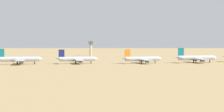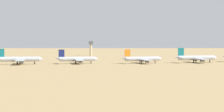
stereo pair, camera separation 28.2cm
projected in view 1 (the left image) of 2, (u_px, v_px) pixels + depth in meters
name	position (u px, v px, depth m)	size (l,w,h in m)	color
ground	(108.00, 63.00, 325.49)	(4000.00, 4000.00, 0.00)	tan
ridge_center	(63.00, 35.00, 1504.01)	(280.36, 244.30, 85.91)	gray
ridge_east	(132.00, 37.00, 1451.13)	(402.83, 376.22, 71.78)	gray
ridge_far_east	(194.00, 38.00, 1520.37)	(359.84, 296.31, 61.65)	slate
parked_jet_teal_2	(19.00, 59.00, 307.23)	(38.97, 32.57, 12.92)	silver
parked_jet_navy_3	(77.00, 59.00, 316.12)	(36.21, 30.28, 12.00)	silver
parked_jet_orange_4	(142.00, 59.00, 319.82)	(36.32, 30.56, 12.00)	silver
parked_jet_teal_5	(196.00, 58.00, 330.37)	(39.43, 32.95, 13.07)	silver
control_tower	(91.00, 47.00, 496.58)	(5.20, 5.20, 19.01)	#C6B793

